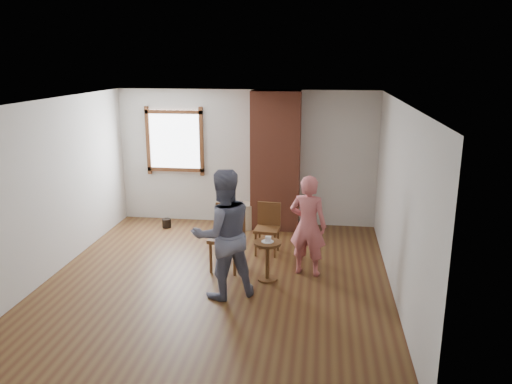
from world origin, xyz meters
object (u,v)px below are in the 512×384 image
at_px(stoneware_crock, 247,216).
at_px(dining_chair_left, 228,233).
at_px(person_pink, 308,226).
at_px(dining_chair_right, 268,225).
at_px(side_table, 267,254).
at_px(man, 223,234).

bearing_deg(stoneware_crock, dining_chair_left, -90.14).
height_order(stoneware_crock, person_pink, person_pink).
bearing_deg(dining_chair_left, dining_chair_right, 60.68).
bearing_deg(person_pink, side_table, 42.10).
xyz_separation_m(dining_chair_right, person_pink, (0.68, -0.79, 0.29)).
bearing_deg(side_table, man, -133.95).
xyz_separation_m(dining_chair_left, side_table, (0.65, -0.39, -0.16)).
distance_m(dining_chair_left, dining_chair_right, 0.90).
relative_size(dining_chair_right, side_table, 1.40).
bearing_deg(man, stoneware_crock, -117.15).
relative_size(dining_chair_left, man, 0.56).
relative_size(dining_chair_left, dining_chair_right, 1.19).
relative_size(man, person_pink, 1.16).
bearing_deg(dining_chair_left, stoneware_crock, 97.49).
relative_size(stoneware_crock, side_table, 0.80).
bearing_deg(side_table, person_pink, 28.73).
bearing_deg(side_table, dining_chair_right, 96.03).
relative_size(stoneware_crock, dining_chair_right, 0.57).
distance_m(side_table, person_pink, 0.74).
height_order(stoneware_crock, dining_chair_left, dining_chair_left).
distance_m(dining_chair_left, man, 1.01).
height_order(dining_chair_right, man, man).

